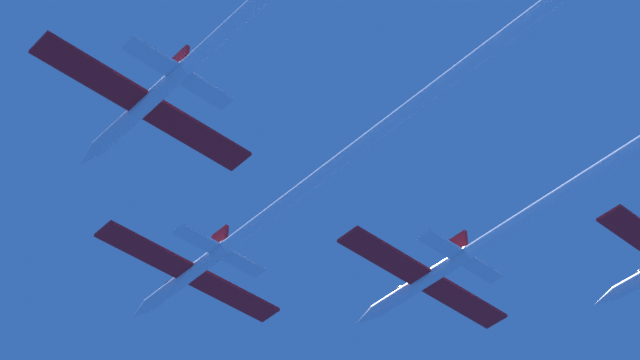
{
  "coord_description": "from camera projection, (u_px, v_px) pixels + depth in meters",
  "views": [
    {
      "loc": [
        -51.95,
        -77.4,
        -70.69
      ],
      "look_at": [
        -0.13,
        -19.81,
        0.26
      ],
      "focal_mm": 65.34,
      "sensor_mm": 36.0,
      "label": 1
    }
  ],
  "objects": [
    {
      "name": "jet_right_wing",
      "position": [
        623.0,
        155.0,
        101.24
      ],
      "size": [
        21.1,
        79.15,
        3.49
      ],
      "color": "white"
    },
    {
      "name": "jet_lead",
      "position": [
        352.0,
        152.0,
        103.08
      ],
      "size": [
        21.1,
        78.55,
        3.49
      ],
      "color": "white"
    }
  ]
}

